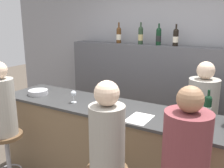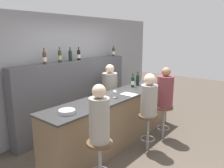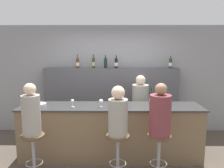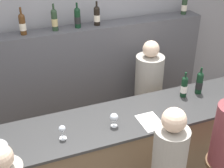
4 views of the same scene
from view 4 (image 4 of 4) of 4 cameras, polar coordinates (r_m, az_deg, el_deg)
name	(u,v)px [view 4 (image 4 of 4)]	position (r m, az deg, el deg)	size (l,w,h in m)	color
wall_back	(84,42)	(4.25, -5.11, 7.61)	(6.40, 0.05, 2.60)	gray
bar_counter	(125,154)	(3.53, 2.39, -12.67)	(3.35, 0.68, 1.00)	brown
back_bar_cabinet	(91,82)	(4.27, -3.92, 0.31)	(3.14, 0.28, 1.60)	#4C4C51
wine_bottle_counter_0	(184,86)	(3.58, 13.05, -0.43)	(0.07, 0.07, 0.30)	black
wine_bottle_counter_1	(199,83)	(3.69, 15.70, 0.25)	(0.08, 0.08, 0.32)	black
wine_bottle_backbar_0	(22,24)	(3.76, -16.07, 10.52)	(0.08, 0.08, 0.32)	#4C2D14
wine_bottle_backbar_1	(54,20)	(3.80, -10.49, 11.50)	(0.07, 0.07, 0.32)	#233823
wine_bottle_backbar_2	(77,17)	(3.87, -6.34, 12.00)	(0.08, 0.08, 0.31)	black
wine_bottle_backbar_3	(97,16)	(3.94, -2.79, 12.40)	(0.08, 0.08, 0.30)	black
wine_bottle_backbar_4	(184,5)	(4.49, 13.08, 13.83)	(0.08, 0.08, 0.29)	#233823
wine_glass_0	(62,129)	(2.92, -9.09, -8.20)	(0.07, 0.07, 0.14)	silver
wine_glass_1	(114,118)	(3.03, 0.38, -6.15)	(0.08, 0.08, 0.15)	silver
tasting_menu	(150,122)	(3.17, 7.03, -6.84)	(0.21, 0.30, 0.00)	white
guest_seated_middle	(170,151)	(2.79, 10.61, -12.01)	(0.30, 0.30, 0.78)	gray
bartender	(148,98)	(4.15, 6.55, -2.62)	(0.36, 0.36, 1.49)	gray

